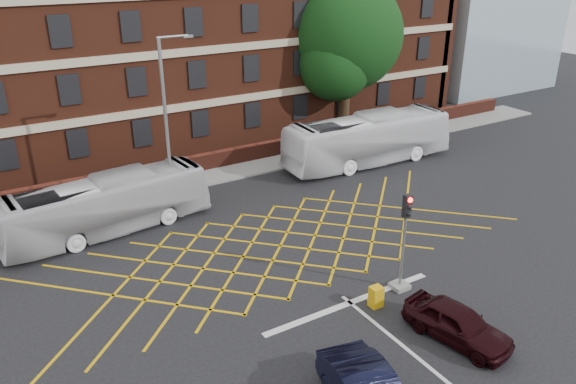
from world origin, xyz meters
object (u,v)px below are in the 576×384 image
bus_left (106,205)px  bus_right (368,139)px  car_maroon (457,323)px  street_lamp (170,154)px  traffic_light_near (403,251)px  deciduous_tree (346,42)px  utility_cabinet (376,297)px

bus_left → bus_right: size_ratio=0.88×
car_maroon → street_lamp: bearing=95.4°
car_maroon → traffic_light_near: 3.78m
bus_left → traffic_light_near: bearing=-147.8°
deciduous_tree → traffic_light_near: size_ratio=2.66×
utility_cabinet → bus_right: bearing=52.4°
car_maroon → deciduous_tree: 26.63m
bus_right → utility_cabinet: 16.26m
bus_left → car_maroon: size_ratio=2.55×
traffic_light_near → utility_cabinet: bearing=-164.3°
bus_left → deciduous_tree: deciduous_tree is taller
bus_right → car_maroon: bus_right is taller
deciduous_tree → traffic_light_near: (-11.44, -19.46, -4.85)m
car_maroon → bus_left: bearing=108.1°
bus_left → utility_cabinet: bus_left is taller
utility_cabinet → bus_left: bearing=121.3°
car_maroon → street_lamp: (-4.73, 15.84, 2.50)m
bus_right → car_maroon: size_ratio=2.90×
car_maroon → traffic_light_near: (0.51, 3.59, 1.08)m
street_lamp → bus_left: bearing=-168.4°
traffic_light_near → utility_cabinet: 2.20m
bus_left → street_lamp: 4.20m
bus_right → utility_cabinet: size_ratio=13.34×
bus_left → utility_cabinet: size_ratio=11.73×
bus_right → utility_cabinet: bus_right is taller
deciduous_tree → traffic_light_near: deciduous_tree is taller
traffic_light_near → utility_cabinet: (-1.70, -0.48, -1.32)m
bus_left → bus_right: bearing=-92.9°
street_lamp → utility_cabinet: bearing=-74.4°
deciduous_tree → utility_cabinet: (-13.13, -19.94, -6.17)m
car_maroon → utility_cabinet: car_maroon is taller
deciduous_tree → car_maroon: bearing=-117.4°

